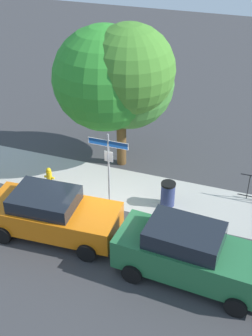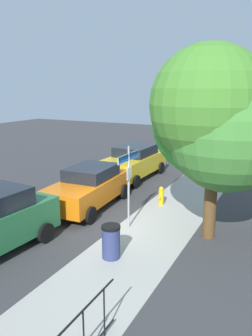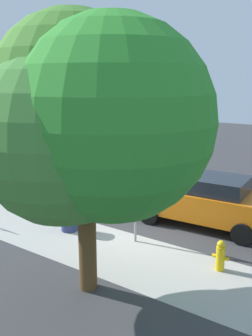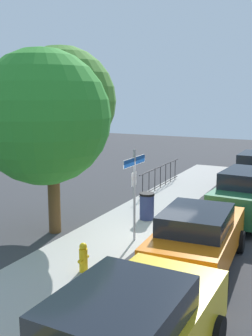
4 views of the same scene
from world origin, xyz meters
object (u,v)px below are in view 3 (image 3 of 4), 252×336
(shade_tree, at_px, (88,118))
(street_sign, at_px, (136,175))
(car_orange, at_px, (205,200))
(trash_bin, at_px, (69,215))
(car_green, at_px, (97,173))
(fire_hydrant, at_px, (220,256))
(car_black, at_px, (12,160))

(shade_tree, bearing_deg, street_sign, -77.44)
(car_orange, distance_m, trash_bin, 4.34)
(street_sign, distance_m, car_green, 4.71)
(fire_hydrant, height_order, trash_bin, trash_bin)
(fire_hydrant, bearing_deg, trash_bin, 3.60)
(fire_hydrant, distance_m, trash_bin, 4.77)
(street_sign, height_order, trash_bin, street_sign)
(street_sign, relative_size, shade_tree, 0.48)
(shade_tree, xyz_separation_m, car_black, (9.07, -5.10, -2.92))
(car_black, xyz_separation_m, trash_bin, (-6.34, 2.92, -0.43))
(street_sign, height_order, car_black, street_sign)
(street_sign, relative_size, car_green, 0.62)
(street_sign, height_order, car_green, street_sign)
(car_orange, xyz_separation_m, trash_bin, (3.26, 2.85, -0.35))
(car_green, bearing_deg, street_sign, 146.62)
(car_green, distance_m, fire_hydrant, 6.99)
(trash_bin, bearing_deg, street_sign, -166.81)
(car_orange, xyz_separation_m, car_green, (4.80, -0.42, 0.10))
(car_orange, relative_size, fire_hydrant, 5.76)
(fire_hydrant, bearing_deg, street_sign, -4.31)
(shade_tree, bearing_deg, fire_hydrant, -129.36)
(fire_hydrant, bearing_deg, car_orange, -59.40)
(trash_bin, bearing_deg, car_black, -24.69)
(car_orange, bearing_deg, shade_tree, 80.57)
(shade_tree, height_order, car_green, shade_tree)
(car_orange, height_order, fire_hydrant, car_orange)
(street_sign, distance_m, fire_hydrant, 3.09)
(car_green, relative_size, trash_bin, 4.75)
(car_black, distance_m, fire_hydrant, 11.42)
(car_orange, distance_m, car_black, 9.60)
(car_green, bearing_deg, shade_tree, 131.69)
(car_orange, height_order, car_green, car_green)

